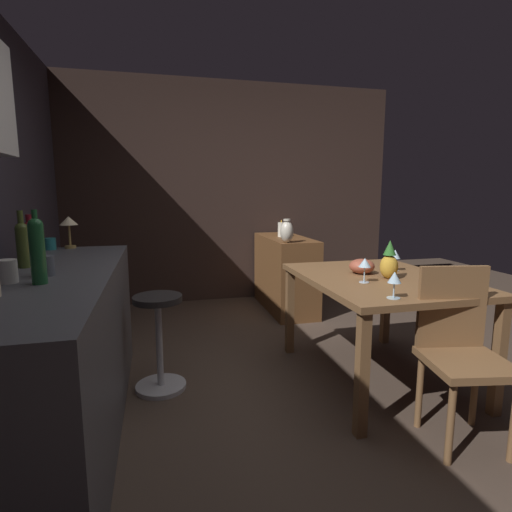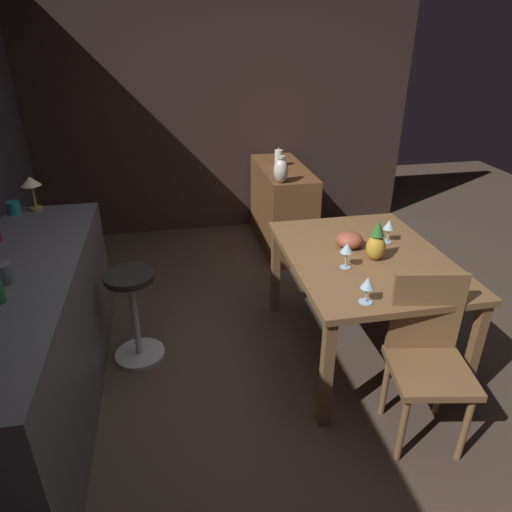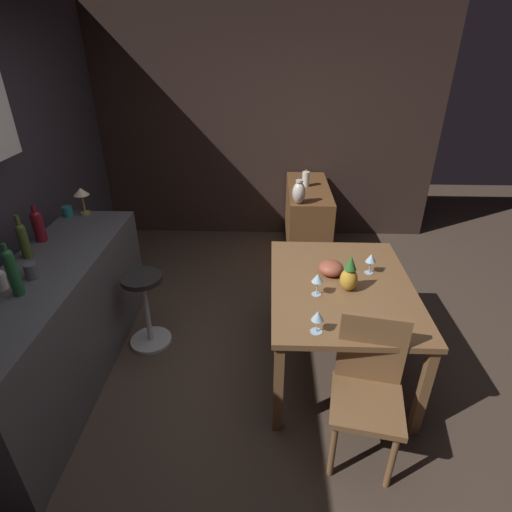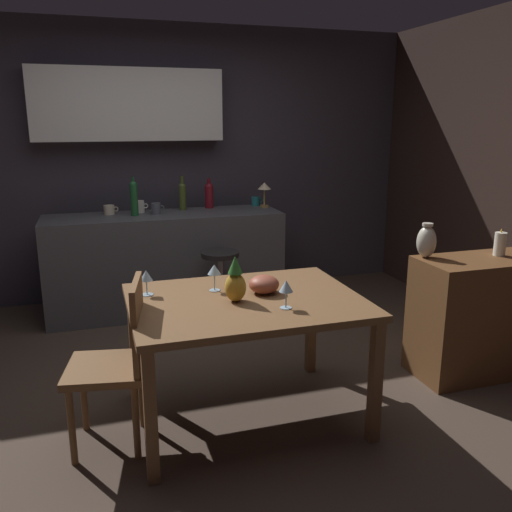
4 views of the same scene
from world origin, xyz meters
TOP-DOWN VIEW (x-y plane):
  - ground_plane at (0.00, 0.00)m, footprint 9.00×9.00m
  - wall_side_right at (2.55, 0.30)m, footprint 0.10×4.40m
  - dining_table at (0.10, -0.47)m, footprint 1.30×0.98m
  - kitchen_counter at (-0.07, 1.53)m, footprint 2.10×0.60m
  - sideboard_cabinet at (1.90, -0.38)m, footprint 1.10×0.44m
  - chair_near_window at (-0.61, -0.53)m, footprint 0.47×0.47m
  - bar_stool at (0.31, 1.01)m, footprint 0.34×0.34m
  - wine_glass_left at (-0.42, -0.24)m, footprint 0.07×0.07m
  - wine_glass_right at (-0.03, -0.28)m, footprint 0.08×0.08m
  - wine_glass_center at (0.26, -0.69)m, footprint 0.07×0.07m
  - pineapple_centerpiece at (0.04, -0.50)m, footprint 0.12×0.12m
  - fruit_bowl at (0.23, -0.41)m, footprint 0.18×0.18m
  - wine_bottle_ruby at (0.39, 1.76)m, footprint 0.08×0.08m
  - wine_bottle_olive at (0.13, 1.72)m, footprint 0.07×0.07m
  - wine_bottle_green at (-0.33, 1.53)m, footprint 0.07×0.07m
  - cup_teal at (0.86, 1.76)m, footprint 0.12×0.08m
  - cup_slate at (-0.14, 1.55)m, footprint 0.12×0.08m
  - counter_lamp at (0.91, 1.63)m, footprint 0.13×0.13m
  - pillar_candle_tall at (1.94, -0.34)m, footprint 0.08×0.08m
  - vase_ceramic_ivory at (1.43, -0.24)m, footprint 0.13×0.13m

SIDE VIEW (x-z plane):
  - ground_plane at x=0.00m, z-range 0.00..0.00m
  - bar_stool at x=0.31m, z-range 0.02..0.67m
  - sideboard_cabinet at x=1.90m, z-range 0.00..0.82m
  - kitchen_counter at x=-0.07m, z-range 0.00..0.90m
  - chair_near_window at x=-0.61m, z-range 0.04..0.96m
  - dining_table at x=0.10m, z-range 0.29..1.03m
  - fruit_bowl at x=0.23m, z-range 0.74..0.85m
  - wine_glass_left at x=-0.42m, z-range 0.78..0.92m
  - pineapple_centerpiece at x=0.04m, z-range 0.72..0.98m
  - wine_glass_center at x=0.26m, z-range 0.78..0.94m
  - wine_glass_right at x=-0.03m, z-range 0.78..0.94m
  - pillar_candle_tall at x=1.94m, z-range 0.81..0.99m
  - vase_ceramic_ivory at x=1.43m, z-range 0.81..1.05m
  - cup_teal at x=0.86m, z-range 0.90..0.99m
  - cup_slate at x=-0.14m, z-range 0.90..1.00m
  - wine_bottle_ruby at x=0.39m, z-range 0.89..1.17m
  - wine_bottle_olive at x=0.13m, z-range 0.88..1.20m
  - wine_bottle_green at x=-0.33m, z-range 0.89..1.23m
  - counter_lamp at x=0.91m, z-range 0.96..1.20m
  - wall_side_right at x=2.55m, z-range 0.00..2.60m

